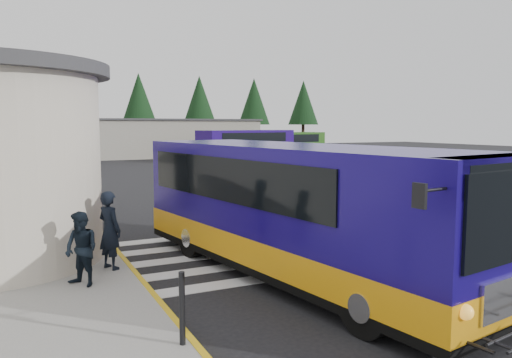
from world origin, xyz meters
name	(u,v)px	position (x,y,z in m)	size (l,w,h in m)	color
ground	(258,243)	(0.00, 0.00, 0.00)	(140.00, 140.00, 0.00)	black
curb_strip	(96,228)	(-4.05, 4.00, 0.08)	(0.12, 34.00, 0.16)	gold
crosswalk	(254,250)	(-0.50, -0.80, 0.01)	(8.00, 5.35, 0.01)	silver
depot_building	(138,138)	(6.00, 42.00, 2.11)	(26.40, 8.40, 4.20)	gray
tree_line	(125,99)	(6.29, 50.00, 6.77)	(58.40, 4.40, 10.00)	black
transit_bus	(298,214)	(-0.62, -3.34, 1.45)	(4.82, 11.03, 3.03)	#150865
pedestrian_a	(110,230)	(-4.50, -1.36, 1.07)	(0.67, 0.44, 1.83)	black
pedestrian_b	(81,249)	(-5.25, -2.40, 0.93)	(0.76, 0.59, 1.56)	black
bollard	(182,308)	(-4.23, -6.01, 0.72)	(0.09, 0.09, 1.14)	black
far_bus_a	(246,144)	(14.13, 31.24, 1.70)	(10.49, 5.10, 2.61)	#1E0861
far_bus_b	(287,144)	(19.70, 33.04, 1.54)	(9.55, 4.87, 2.37)	#265617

